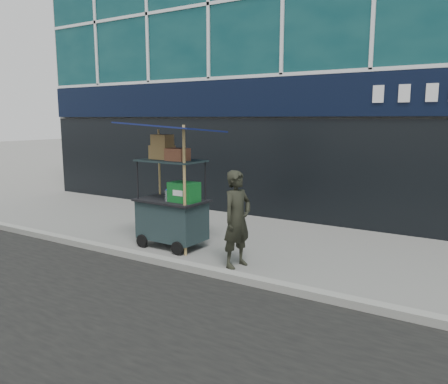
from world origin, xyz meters
The scene contains 4 objects.
ground centered at (0.00, 0.00, 0.00)m, with size 80.00×80.00×0.00m, color gray.
curb centered at (0.00, -0.20, 0.06)m, with size 80.00×0.18×0.12m, color gray.
vendor_cart centered at (-0.74, 0.72, 0.82)m, with size 1.77×1.28×2.35m.
vendor_man centered at (0.86, 0.39, 0.80)m, with size 0.58×0.38×1.59m, color black.
Camera 1 is at (4.30, -5.60, 2.41)m, focal length 35.00 mm.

